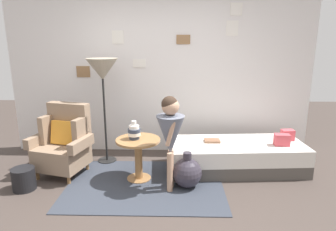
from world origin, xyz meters
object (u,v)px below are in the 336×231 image
object	(u,v)px
demijohn_near	(187,173)
side_table	(138,151)
armchair	(64,143)
person_child	(170,131)
daybed	(235,156)
book_on_daybed	(212,141)
magazine_basket	(24,179)
floor_lamp	(102,72)
vase_striped	(134,132)

from	to	relation	value
demijohn_near	side_table	bearing A→B (deg)	162.71
armchair	person_child	bearing A→B (deg)	-17.14
daybed	demijohn_near	xyz separation A→B (m)	(-0.71, -0.55, -0.01)
side_table	demijohn_near	distance (m)	0.70
armchair	person_child	xyz separation A→B (m)	(1.47, -0.45, 0.33)
book_on_daybed	magazine_basket	distance (m)	2.53
daybed	side_table	xyz separation A→B (m)	(-1.35, -0.35, 0.21)
person_child	book_on_daybed	xyz separation A→B (m)	(0.59, 0.67, -0.35)
side_table	floor_lamp	xyz separation A→B (m)	(-0.56, 0.60, 0.96)
daybed	floor_lamp	size ratio (longest dim) A/B	1.25
daybed	vase_striped	xyz separation A→B (m)	(-1.39, -0.34, 0.46)
daybed	vase_striped	size ratio (longest dim) A/B	8.03
daybed	book_on_daybed	size ratio (longest dim) A/B	8.86
armchair	vase_striped	bearing A→B (deg)	-9.61
armchair	demijohn_near	xyz separation A→B (m)	(1.68, -0.38, -0.25)
demijohn_near	vase_striped	bearing A→B (deg)	163.21
daybed	floor_lamp	world-z (taller)	floor_lamp
armchair	daybed	world-z (taller)	armchair
side_table	person_child	distance (m)	0.62
side_table	book_on_daybed	distance (m)	1.08
book_on_daybed	demijohn_near	distance (m)	0.73
person_child	book_on_daybed	distance (m)	0.96
side_table	person_child	bearing A→B (deg)	-33.04
person_child	demijohn_near	distance (m)	0.62
armchair	book_on_daybed	size ratio (longest dim) A/B	4.41
floor_lamp	demijohn_near	world-z (taller)	floor_lamp
side_table	vase_striped	distance (m)	0.26
vase_striped	magazine_basket	distance (m)	1.48
daybed	floor_lamp	xyz separation A→B (m)	(-1.91, 0.24, 1.16)
vase_striped	floor_lamp	distance (m)	1.05
daybed	magazine_basket	bearing A→B (deg)	-166.37
daybed	side_table	size ratio (longest dim) A/B	3.36
vase_striped	magazine_basket	bearing A→B (deg)	-166.53
book_on_daybed	armchair	bearing A→B (deg)	-174.05
person_child	magazine_basket	distance (m)	1.93
vase_striped	book_on_daybed	xyz separation A→B (m)	(1.06, 0.38, -0.25)
armchair	demijohn_near	size ratio (longest dim) A/B	2.09
magazine_basket	person_child	bearing A→B (deg)	1.20
armchair	vase_striped	size ratio (longest dim) A/B	3.99
demijohn_near	magazine_basket	distance (m)	2.04
daybed	floor_lamp	distance (m)	2.25
armchair	book_on_daybed	distance (m)	2.07
armchair	person_child	distance (m)	1.57
vase_striped	demijohn_near	distance (m)	0.85
armchair	side_table	bearing A→B (deg)	-9.63
floor_lamp	magazine_basket	world-z (taller)	floor_lamp
vase_striped	demijohn_near	bearing A→B (deg)	-16.79
daybed	side_table	world-z (taller)	side_table
armchair	demijohn_near	bearing A→B (deg)	-12.58
armchair	floor_lamp	size ratio (longest dim) A/B	0.62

